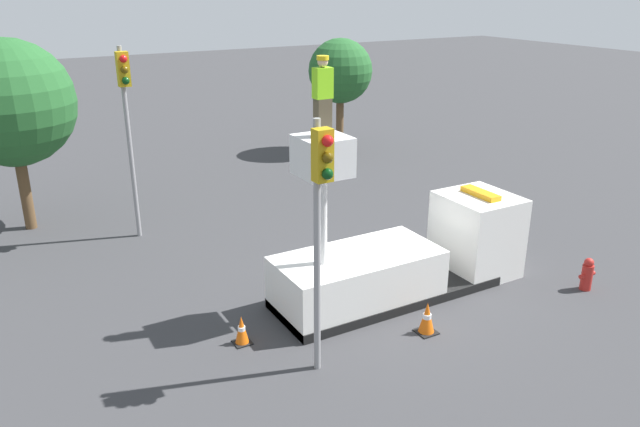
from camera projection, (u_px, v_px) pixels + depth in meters
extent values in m
plane|color=#38383A|center=(386.00, 296.00, 16.29)|extent=(120.00, 120.00, 0.00)
cube|color=black|center=(387.00, 291.00, 16.25)|extent=(6.01, 2.07, 0.24)
cube|color=white|center=(357.00, 280.00, 15.63)|extent=(4.17, 2.01, 1.39)
cube|color=white|center=(477.00, 234.00, 17.29)|extent=(1.84, 2.01, 2.25)
cube|color=black|center=(503.00, 213.00, 17.56)|extent=(0.03, 1.71, 0.90)
cube|color=orange|center=(480.00, 193.00, 16.87)|extent=(0.36, 1.21, 0.14)
cylinder|color=silver|center=(322.00, 218.00, 14.51)|extent=(0.22, 0.22, 2.30)
cube|color=silver|center=(323.00, 156.00, 13.98)|extent=(1.11, 1.11, 0.90)
cube|color=brown|center=(323.00, 117.00, 13.68)|extent=(0.34, 0.26, 0.84)
cube|color=#8CEA1E|center=(323.00, 83.00, 13.41)|extent=(0.40, 0.26, 0.66)
sphere|color=beige|center=(323.00, 62.00, 13.26)|extent=(0.23, 0.23, 0.23)
cylinder|color=yellow|center=(323.00, 58.00, 13.23)|extent=(0.26, 0.26, 0.09)
cylinder|color=gray|center=(317.00, 252.00, 12.33)|extent=(0.14, 0.14, 5.37)
cube|color=#B79314|center=(323.00, 155.00, 11.45)|extent=(0.34, 0.28, 1.00)
sphere|color=red|center=(328.00, 141.00, 11.19)|extent=(0.22, 0.22, 0.22)
sphere|color=#503C07|center=(328.00, 158.00, 11.30)|extent=(0.22, 0.22, 0.22)
sphere|color=#083710|center=(327.00, 174.00, 11.41)|extent=(0.22, 0.22, 0.22)
cylinder|color=gray|center=(130.00, 146.00, 19.09)|extent=(0.14, 0.14, 5.96)
cube|color=#B79314|center=(123.00, 69.00, 18.10)|extent=(0.34, 0.28, 1.00)
sphere|color=red|center=(123.00, 59.00, 17.84)|extent=(0.22, 0.22, 0.22)
sphere|color=#503C07|center=(125.00, 70.00, 17.95)|extent=(0.22, 0.22, 0.22)
sphere|color=#083710|center=(126.00, 81.00, 18.06)|extent=(0.22, 0.22, 0.22)
cylinder|color=#B2231E|center=(587.00, 277.00, 16.51)|extent=(0.29, 0.29, 0.71)
sphere|color=#B2231E|center=(589.00, 263.00, 16.36)|extent=(0.25, 0.25, 0.25)
cylinder|color=#B2231E|center=(582.00, 277.00, 16.39)|extent=(0.12, 0.12, 0.12)
cylinder|color=#B2231E|center=(592.00, 273.00, 16.58)|extent=(0.12, 0.12, 0.12)
cube|color=black|center=(242.00, 342.00, 14.16)|extent=(0.39, 0.39, 0.03)
cone|color=orange|center=(242.00, 330.00, 14.04)|extent=(0.33, 0.33, 0.69)
cylinder|color=white|center=(242.00, 328.00, 14.03)|extent=(0.17, 0.17, 0.10)
cube|color=black|center=(426.00, 332.00, 14.59)|extent=(0.46, 0.46, 0.03)
cone|color=orange|center=(427.00, 318.00, 14.46)|extent=(0.38, 0.38, 0.79)
cylinder|color=white|center=(427.00, 316.00, 14.44)|extent=(0.20, 0.20, 0.11)
cylinder|color=brown|center=(340.00, 122.00, 29.67)|extent=(0.36, 0.36, 2.77)
sphere|color=#235B28|center=(340.00, 71.00, 28.82)|extent=(2.96, 2.96, 2.96)
cylinder|color=brown|center=(25.00, 188.00, 20.28)|extent=(0.36, 0.36, 2.78)
sphere|color=#235B28|center=(10.00, 103.00, 19.30)|extent=(3.97, 3.97, 3.97)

